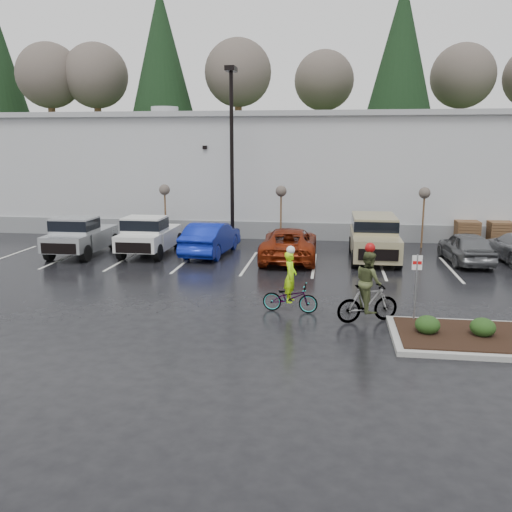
# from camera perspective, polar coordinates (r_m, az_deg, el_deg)

# --- Properties ---
(ground) EXTENTS (120.00, 120.00, 0.00)m
(ground) POSITION_cam_1_polar(r_m,az_deg,el_deg) (17.11, 3.55, -6.85)
(ground) COLOR black
(ground) RESTS_ON ground
(warehouse) EXTENTS (60.50, 15.50, 7.20)m
(warehouse) POSITION_cam_1_polar(r_m,az_deg,el_deg) (38.21, 6.20, 9.07)
(warehouse) COLOR #B1B4B6
(warehouse) RESTS_ON ground
(wooded_ridge) EXTENTS (80.00, 25.00, 6.00)m
(wooded_ridge) POSITION_cam_1_polar(r_m,az_deg,el_deg) (61.22, 6.89, 9.49)
(wooded_ridge) COLOR #1E3D19
(wooded_ridge) RESTS_ON ground
(lamppost) EXTENTS (0.50, 1.00, 9.22)m
(lamppost) POSITION_cam_1_polar(r_m,az_deg,el_deg) (28.63, -2.58, 12.28)
(lamppost) COLOR black
(lamppost) RESTS_ON ground
(sapling_west) EXTENTS (0.60, 0.60, 3.20)m
(sapling_west) POSITION_cam_1_polar(r_m,az_deg,el_deg) (30.70, -9.60, 6.57)
(sapling_west) COLOR #513420
(sapling_west) RESTS_ON ground
(sapling_mid) EXTENTS (0.60, 0.60, 3.20)m
(sapling_mid) POSITION_cam_1_polar(r_m,az_deg,el_deg) (29.41, 2.66, 6.50)
(sapling_mid) COLOR #513420
(sapling_mid) RESTS_ON ground
(sapling_east) EXTENTS (0.60, 0.60, 3.20)m
(sapling_east) POSITION_cam_1_polar(r_m,az_deg,el_deg) (29.68, 17.31, 6.03)
(sapling_east) COLOR #513420
(sapling_east) RESTS_ON ground
(pallet_stack_a) EXTENTS (1.20, 1.20, 1.35)m
(pallet_stack_a) POSITION_cam_1_polar(r_m,az_deg,el_deg) (31.41, 21.30, 2.26)
(pallet_stack_a) COLOR #513420
(pallet_stack_a) RESTS_ON ground
(pallet_stack_b) EXTENTS (1.20, 1.20, 1.35)m
(pallet_stack_b) POSITION_cam_1_polar(r_m,az_deg,el_deg) (31.85, 24.27, 2.15)
(pallet_stack_b) COLOR #513420
(pallet_stack_b) RESTS_ON ground
(shrub_a) EXTENTS (0.70, 0.70, 0.52)m
(shrub_a) POSITION_cam_1_polar(r_m,az_deg,el_deg) (16.24, 17.61, -6.92)
(shrub_a) COLOR #173412
(shrub_a) RESTS_ON curb_island
(shrub_b) EXTENTS (0.70, 0.70, 0.52)m
(shrub_b) POSITION_cam_1_polar(r_m,az_deg,el_deg) (16.56, 22.76, -6.93)
(shrub_b) COLOR #173412
(shrub_b) RESTS_ON curb_island
(fire_lane_sign) EXTENTS (0.30, 0.05, 2.20)m
(fire_lane_sign) POSITION_cam_1_polar(r_m,az_deg,el_deg) (17.06, 16.50, -2.46)
(fire_lane_sign) COLOR gray
(fire_lane_sign) RESTS_ON ground
(pickup_silver) EXTENTS (2.10, 5.20, 1.96)m
(pickup_silver) POSITION_cam_1_polar(r_m,az_deg,el_deg) (28.38, -17.69, 2.19)
(pickup_silver) COLOR #B1B6BA
(pickup_silver) RESTS_ON ground
(pickup_white) EXTENTS (2.10, 5.20, 1.96)m
(pickup_white) POSITION_cam_1_polar(r_m,az_deg,el_deg) (27.73, -10.96, 2.32)
(pickup_white) COLOR silver
(pickup_white) RESTS_ON ground
(car_blue) EXTENTS (2.19, 5.10, 1.63)m
(car_blue) POSITION_cam_1_polar(r_m,az_deg,el_deg) (27.00, -4.75, 1.89)
(car_blue) COLOR #0D1E97
(car_blue) RESTS_ON ground
(car_red) EXTENTS (2.65, 5.55, 1.53)m
(car_red) POSITION_cam_1_polar(r_m,az_deg,el_deg) (25.76, 3.51, 1.30)
(car_red) COLOR maroon
(car_red) RESTS_ON ground
(suv_tan) EXTENTS (2.20, 5.10, 2.06)m
(suv_tan) POSITION_cam_1_polar(r_m,az_deg,el_deg) (26.21, 12.34, 1.82)
(suv_tan) COLOR #978D66
(suv_tan) RESTS_ON ground
(car_grey) EXTENTS (2.04, 4.42, 1.47)m
(car_grey) POSITION_cam_1_polar(r_m,az_deg,el_deg) (26.81, 21.24, 0.86)
(car_grey) COLOR slate
(car_grey) RESTS_ON ground
(cyclist_hivis) EXTENTS (1.88, 0.81, 2.22)m
(cyclist_hivis) POSITION_cam_1_polar(r_m,az_deg,el_deg) (17.83, 3.62, -3.75)
(cyclist_hivis) COLOR #3F3F44
(cyclist_hivis) RESTS_ON ground
(cyclist_olive) EXTENTS (2.01, 1.23, 2.51)m
(cyclist_olive) POSITION_cam_1_polar(r_m,az_deg,el_deg) (17.11, 11.71, -3.91)
(cyclist_olive) COLOR #3F3F44
(cyclist_olive) RESTS_ON ground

